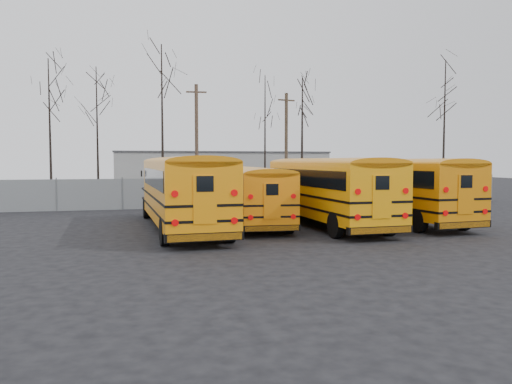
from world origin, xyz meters
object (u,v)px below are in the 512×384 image
object	(u,v)px
bus_b	(253,191)
bus_c	(326,186)
bus_d	(393,184)
utility_pole_right	(286,145)
bus_a	(183,187)
utility_pole_left	(197,141)

from	to	relation	value
bus_b	bus_c	bearing A→B (deg)	-17.12
bus_b	bus_d	bearing A→B (deg)	-1.83
bus_c	bus_d	xyz separation A→B (m)	(3.91, 0.55, -0.02)
utility_pole_right	bus_c	bearing A→B (deg)	-114.97
bus_b	bus_d	xyz separation A→B (m)	(7.25, -0.74, 0.25)
bus_d	utility_pole_right	world-z (taller)	utility_pole_right
bus_c	bus_d	distance (m)	3.95
bus_a	bus_c	size ratio (longest dim) A/B	1.02
bus_c	bus_d	size ratio (longest dim) A/B	1.00
bus_c	utility_pole_right	xyz separation A→B (m)	(3.47, 17.23, 2.54)
utility_pole_left	utility_pole_right	distance (m)	7.44
utility_pole_right	bus_d	bearing A→B (deg)	-102.07
bus_c	utility_pole_right	size ratio (longest dim) A/B	1.37
bus_b	bus_d	size ratio (longest dim) A/B	0.87
bus_c	utility_pole_left	xyz separation A→B (m)	(-3.94, 17.78, 2.81)
bus_d	utility_pole_right	bearing A→B (deg)	86.97
bus_a	bus_c	xyz separation A→B (m)	(6.92, 0.04, -0.04)
bus_a	utility_pole_right	distance (m)	20.31
bus_c	utility_pole_right	bearing A→B (deg)	77.02
bus_b	bus_c	distance (m)	3.59
utility_pole_left	utility_pole_right	size ratio (longest dim) A/B	1.06
bus_a	utility_pole_right	world-z (taller)	utility_pole_right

